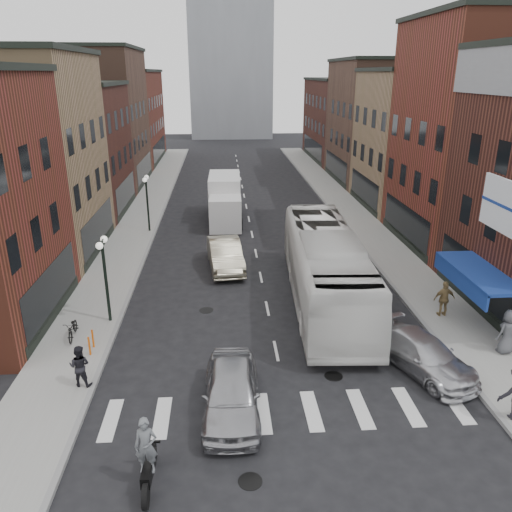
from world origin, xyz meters
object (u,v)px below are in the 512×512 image
Objects in this scene: sedan_left_far at (225,255)px; ped_left_solo at (80,366)px; bike_rack at (91,342)px; box_truck at (225,200)px; curb_car at (423,355)px; transit_bus at (325,267)px; sedan_left_near at (231,392)px; ped_right_b at (444,299)px; motorcycle_rider at (147,455)px; streetlamp_near at (104,265)px; billboard_sign at (506,208)px; parked_bicycle at (73,328)px; streetlamp_far at (147,193)px; ped_right_c at (508,332)px.

ped_left_solo reaches higher than sedan_left_far.
box_truck reaches higher than bike_rack.
box_truck reaches higher than curb_car.
sedan_left_far is at bearing 101.70° from curb_car.
box_truck is 10.10m from sedan_left_far.
sedan_left_near is (-4.89, -8.50, -1.04)m from transit_bus.
box_truck is 4.56× the size of ped_right_b.
curb_car is at bearing 55.93° from ped_right_b.
motorcycle_rider reaches higher than sedan_left_near.
streetlamp_near reaches higher than sedan_left_far.
billboard_sign is 6.38m from curb_car.
billboard_sign is 18.23m from parked_bicycle.
transit_bus reaches higher than box_truck.
motorcycle_rider is at bearing 34.62° from ped_right_b.
bike_rack is 15.89m from ped_right_b.
bike_rack is at bearing -126.74° from sedan_left_far.
box_truck is (5.53, 2.63, -1.23)m from streetlamp_far.
transit_bus is at bearing -50.46° from sedan_left_far.
bike_rack is 0.17× the size of curb_car.
ped_left_solo is at bearing -143.51° from transit_bus.
ped_right_c is at bearing -60.54° from box_truck.
ped_right_b is at bearing -20.06° from transit_bus.
box_truck reaches higher than parked_bicycle.
ped_right_b reaches higher than ped_left_solo.
billboard_sign is 0.90× the size of streetlamp_far.
box_truck reaches higher than ped_left_solo.
sedan_left_near is 2.51× the size of ped_right_c.
transit_bus is (10.34, 1.65, -1.06)m from streetlamp_near.
box_truck is at bearing 87.30° from curb_car.
sedan_left_near is 11.87m from ped_right_b.
bike_rack is at bearing -53.56° from parked_bicycle.
streetlamp_far is 22.94m from curb_car.
sedan_left_far is (-4.93, 4.91, -0.99)m from transit_bus.
streetlamp_near reaches higher than transit_bus.
billboard_sign is at bearing -165.96° from ped_left_solo.
box_truck reaches higher than sedan_left_near.
curb_car is at bearing -62.10° from sedan_left_far.
billboard_sign is at bearing -2.83° from bike_rack.
sedan_left_near reaches higher than bike_rack.
streetlamp_far reaches higher than bike_rack.
streetlamp_far is 5.14× the size of bike_rack.
streetlamp_far is 19.20m from ped_left_solo.
ped_left_solo is at bearing 124.73° from motorcycle_rider.
billboard_sign reaches higher than sedan_left_far.
motorcycle_rider is at bearing -65.70° from bike_rack.
ped_right_b is at bearing 98.68° from billboard_sign.
bike_rack is 10.83m from sedan_left_far.
parked_bicycle is at bearing -94.64° from streetlamp_far.
billboard_sign is at bearing -47.59° from streetlamp_far.
bike_rack is 0.50× the size of parked_bicycle.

